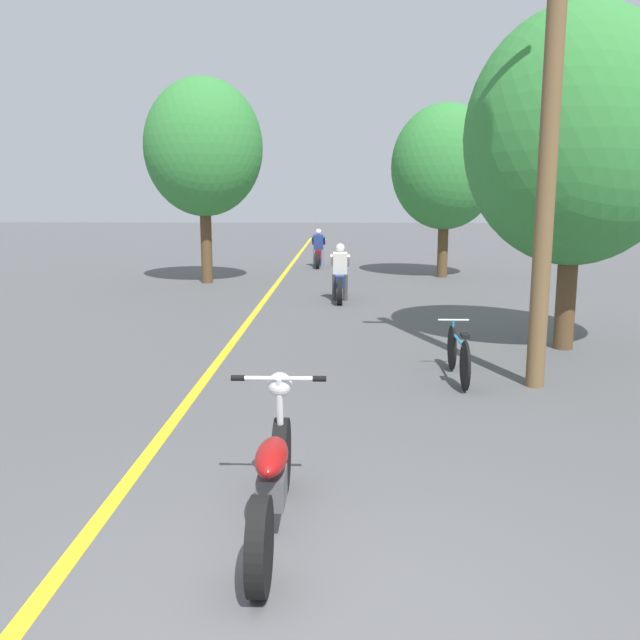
{
  "coord_description": "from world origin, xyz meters",
  "views": [
    {
      "loc": [
        0.2,
        -3.55,
        2.51
      ],
      "look_at": [
        -0.09,
        5.15,
        0.9
      ],
      "focal_mm": 38.0,
      "sensor_mm": 36.0,
      "label": 1
    }
  ],
  "objects": [
    {
      "name": "roadside_tree_left",
      "position": [
        -3.75,
        15.92,
        3.82
      ],
      "size": [
        3.34,
        3.01,
        5.76
      ],
      "color": "#513A23",
      "rests_on": "ground"
    },
    {
      "name": "motorcycle_rider_far",
      "position": [
        -0.67,
        20.59,
        0.51
      ],
      "size": [
        0.5,
        2.1,
        1.34
      ],
      "color": "black",
      "rests_on": "ground"
    },
    {
      "name": "lane_stripe_center",
      "position": [
        -1.7,
        13.15,
        0.0
      ],
      "size": [
        0.14,
        48.0,
        0.01
      ],
      "primitive_type": "cube",
      "color": "yellow",
      "rests_on": "ground"
    },
    {
      "name": "bicycle_parked",
      "position": [
        1.8,
        5.58,
        0.35
      ],
      "size": [
        0.44,
        1.73,
        0.76
      ],
      "color": "black",
      "rests_on": "ground"
    },
    {
      "name": "motorcycle_foreground",
      "position": [
        -0.32,
        1.21,
        0.43
      ],
      "size": [
        0.78,
        2.17,
        1.07
      ],
      "color": "black",
      "rests_on": "ground"
    },
    {
      "name": "roadside_tree_right_near",
      "position": [
        3.87,
        7.57,
        3.4
      ],
      "size": [
        3.52,
        3.17,
        5.44
      ],
      "color": "#513A23",
      "rests_on": "ground"
    },
    {
      "name": "ground_plane",
      "position": [
        0.0,
        0.0,
        0.0
      ],
      "size": [
        120.0,
        120.0,
        0.0
      ],
      "primitive_type": "plane",
      "color": "#515154"
    },
    {
      "name": "motorcycle_rider_lead",
      "position": [
        0.13,
        12.71,
        0.52
      ],
      "size": [
        0.5,
        2.05,
        1.37
      ],
      "color": "black",
      "rests_on": "ground"
    },
    {
      "name": "utility_pole",
      "position": [
        2.77,
        5.27,
        3.67
      ],
      "size": [
        1.1,
        0.24,
        7.16
      ],
      "color": "brown",
      "rests_on": "ground"
    },
    {
      "name": "roadside_tree_right_far",
      "position": [
        3.29,
        17.58,
        3.35
      ],
      "size": [
        3.29,
        2.96,
        5.25
      ],
      "color": "#513A23",
      "rests_on": "ground"
    }
  ]
}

